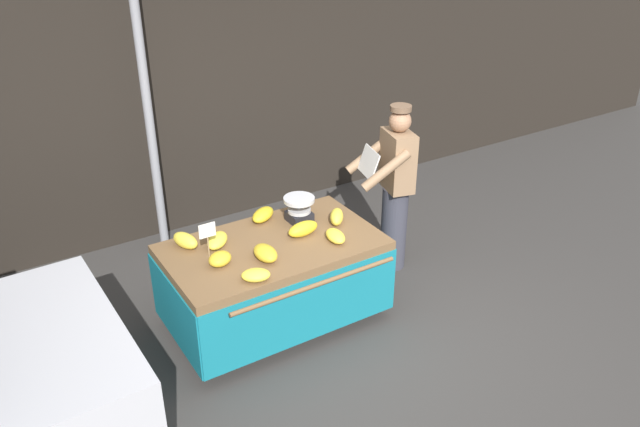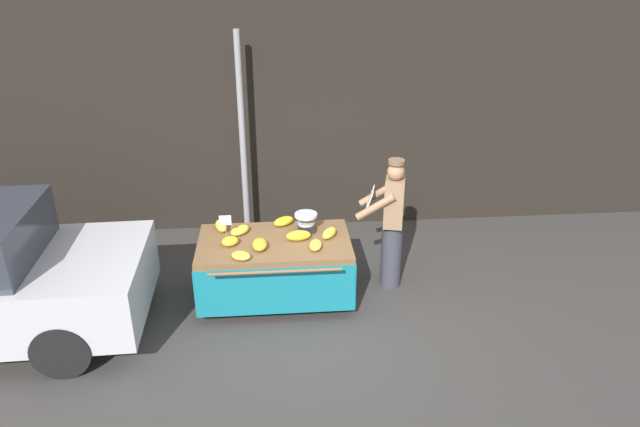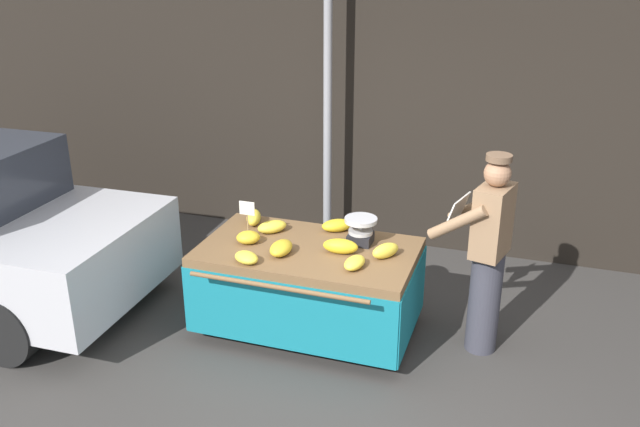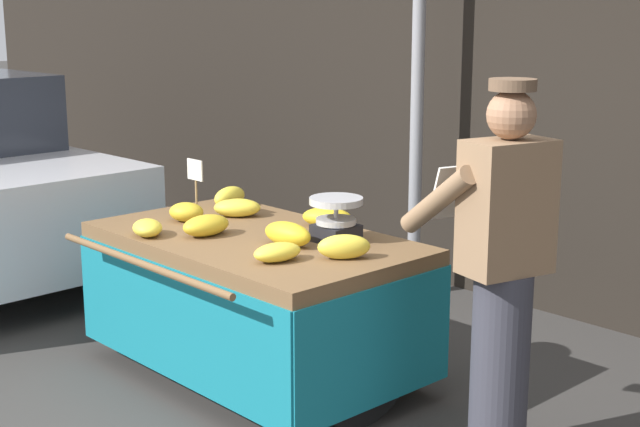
{
  "view_description": "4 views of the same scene",
  "coord_description": "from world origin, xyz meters",
  "px_view_note": "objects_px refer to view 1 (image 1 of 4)",
  "views": [
    {
      "loc": [
        -2.58,
        -3.5,
        3.53
      ],
      "look_at": [
        0.0,
        0.63,
        1.0
      ],
      "focal_mm": 35.92,
      "sensor_mm": 36.0,
      "label": 1
    },
    {
      "loc": [
        -0.41,
        -5.52,
        4.0
      ],
      "look_at": [
        0.11,
        0.59,
        1.19
      ],
      "focal_mm": 32.7,
      "sensor_mm": 36.0,
      "label": 2
    },
    {
      "loc": [
        1.31,
        -4.18,
        3.2
      ],
      "look_at": [
        -0.28,
        0.55,
        1.19
      ],
      "focal_mm": 37.75,
      "sensor_mm": 36.0,
      "label": 3
    },
    {
      "loc": [
        3.3,
        -2.3,
        2.01
      ],
      "look_at": [
        0.06,
        0.72,
        1.0
      ],
      "focal_mm": 51.54,
      "sensor_mm": 36.0,
      "label": 4
    }
  ],
  "objects_px": {
    "price_sign": "(207,234)",
    "banana_bunch_4": "(303,229)",
    "vendor_person": "(395,189)",
    "banana_bunch_7": "(220,259)",
    "banana_bunch_8": "(263,215)",
    "banana_bunch_2": "(256,275)",
    "banana_cart": "(274,265)",
    "weighing_scale": "(299,209)",
    "banana_bunch_0": "(217,240)",
    "street_pole": "(149,115)",
    "banana_bunch_5": "(185,240)",
    "banana_bunch_3": "(265,253)",
    "banana_bunch_6": "(337,217)",
    "banana_bunch_1": "(335,236)"
  },
  "relations": [
    {
      "from": "banana_bunch_4",
      "to": "banana_bunch_8",
      "type": "bearing_deg",
      "value": 110.76
    },
    {
      "from": "banana_bunch_5",
      "to": "banana_cart",
      "type": "bearing_deg",
      "value": -27.25
    },
    {
      "from": "street_pole",
      "to": "banana_bunch_8",
      "type": "xyz_separation_m",
      "value": [
        0.53,
        -1.34,
        -0.65
      ]
    },
    {
      "from": "banana_bunch_5",
      "to": "banana_bunch_8",
      "type": "height_order",
      "value": "banana_bunch_5"
    },
    {
      "from": "banana_cart",
      "to": "price_sign",
      "type": "xyz_separation_m",
      "value": [
        -0.56,
        0.03,
        0.46
      ]
    },
    {
      "from": "banana_bunch_8",
      "to": "weighing_scale",
      "type": "bearing_deg",
      "value": -35.34
    },
    {
      "from": "banana_cart",
      "to": "banana_bunch_7",
      "type": "relative_size",
      "value": 9.15
    },
    {
      "from": "banana_bunch_0",
      "to": "banana_bunch_8",
      "type": "distance_m",
      "value": 0.58
    },
    {
      "from": "banana_bunch_1",
      "to": "banana_bunch_7",
      "type": "xyz_separation_m",
      "value": [
        -0.99,
        0.17,
        0.01
      ]
    },
    {
      "from": "banana_bunch_7",
      "to": "banana_bunch_8",
      "type": "relative_size",
      "value": 0.72
    },
    {
      "from": "banana_bunch_6",
      "to": "banana_bunch_2",
      "type": "bearing_deg",
      "value": -156.6
    },
    {
      "from": "weighing_scale",
      "to": "banana_bunch_8",
      "type": "bearing_deg",
      "value": 144.66
    },
    {
      "from": "weighing_scale",
      "to": "banana_bunch_7",
      "type": "xyz_separation_m",
      "value": [
        -0.91,
        -0.3,
        -0.06
      ]
    },
    {
      "from": "banana_bunch_0",
      "to": "banana_bunch_5",
      "type": "relative_size",
      "value": 1.01
    },
    {
      "from": "banana_cart",
      "to": "weighing_scale",
      "type": "bearing_deg",
      "value": 29.87
    },
    {
      "from": "banana_bunch_2",
      "to": "banana_bunch_5",
      "type": "height_order",
      "value": "banana_bunch_5"
    },
    {
      "from": "weighing_scale",
      "to": "banana_bunch_5",
      "type": "distance_m",
      "value": 1.05
    },
    {
      "from": "banana_bunch_2",
      "to": "banana_bunch_4",
      "type": "relative_size",
      "value": 0.76
    },
    {
      "from": "weighing_scale",
      "to": "banana_bunch_1",
      "type": "bearing_deg",
      "value": -80.25
    },
    {
      "from": "banana_bunch_5",
      "to": "banana_bunch_6",
      "type": "height_order",
      "value": "banana_bunch_5"
    },
    {
      "from": "banana_bunch_2",
      "to": "banana_bunch_7",
      "type": "relative_size",
      "value": 1.11
    },
    {
      "from": "banana_cart",
      "to": "banana_bunch_0",
      "type": "distance_m",
      "value": 0.53
    },
    {
      "from": "price_sign",
      "to": "banana_bunch_4",
      "type": "xyz_separation_m",
      "value": [
        0.86,
        -0.04,
        -0.19
      ]
    },
    {
      "from": "weighing_scale",
      "to": "banana_bunch_3",
      "type": "distance_m",
      "value": 0.71
    },
    {
      "from": "price_sign",
      "to": "banana_bunch_0",
      "type": "relative_size",
      "value": 1.25
    },
    {
      "from": "banana_bunch_4",
      "to": "banana_bunch_6",
      "type": "distance_m",
      "value": 0.37
    },
    {
      "from": "banana_bunch_0",
      "to": "banana_cart",
      "type": "bearing_deg",
      "value": -26.85
    },
    {
      "from": "banana_cart",
      "to": "banana_bunch_3",
      "type": "bearing_deg",
      "value": -131.01
    },
    {
      "from": "banana_bunch_2",
      "to": "banana_bunch_4",
      "type": "xyz_separation_m",
      "value": [
        0.67,
        0.41,
        0.02
      ]
    },
    {
      "from": "banana_bunch_1",
      "to": "banana_bunch_8",
      "type": "height_order",
      "value": "banana_bunch_8"
    },
    {
      "from": "banana_bunch_7",
      "to": "banana_bunch_8",
      "type": "xyz_separation_m",
      "value": [
        0.64,
        0.5,
        -0.0
      ]
    },
    {
      "from": "banana_bunch_6",
      "to": "banana_cart",
      "type": "bearing_deg",
      "value": -178.03
    },
    {
      "from": "price_sign",
      "to": "banana_bunch_4",
      "type": "height_order",
      "value": "price_sign"
    },
    {
      "from": "banana_bunch_2",
      "to": "banana_bunch_7",
      "type": "distance_m",
      "value": 0.38
    },
    {
      "from": "banana_bunch_4",
      "to": "vendor_person",
      "type": "relative_size",
      "value": 0.17
    },
    {
      "from": "banana_bunch_1",
      "to": "weighing_scale",
      "type": "bearing_deg",
      "value": 99.75
    },
    {
      "from": "banana_bunch_0",
      "to": "vendor_person",
      "type": "xyz_separation_m",
      "value": [
        1.87,
        -0.0,
        0.01
      ]
    },
    {
      "from": "banana_bunch_4",
      "to": "banana_bunch_8",
      "type": "xyz_separation_m",
      "value": [
        -0.16,
        0.43,
        -0.01
      ]
    },
    {
      "from": "banana_bunch_4",
      "to": "price_sign",
      "type": "bearing_deg",
      "value": 177.33
    },
    {
      "from": "banana_cart",
      "to": "banana_bunch_7",
      "type": "xyz_separation_m",
      "value": [
        -0.52,
        -0.08,
        0.27
      ]
    },
    {
      "from": "weighing_scale",
      "to": "banana_bunch_5",
      "type": "height_order",
      "value": "weighing_scale"
    },
    {
      "from": "banana_bunch_5",
      "to": "banana_bunch_7",
      "type": "relative_size",
      "value": 1.33
    },
    {
      "from": "banana_bunch_0",
      "to": "street_pole",
      "type": "bearing_deg",
      "value": 89.46
    },
    {
      "from": "vendor_person",
      "to": "banana_bunch_8",
      "type": "bearing_deg",
      "value": 170.89
    },
    {
      "from": "banana_bunch_0",
      "to": "banana_bunch_4",
      "type": "distance_m",
      "value": 0.74
    },
    {
      "from": "banana_cart",
      "to": "banana_bunch_7",
      "type": "distance_m",
      "value": 0.59
    },
    {
      "from": "street_pole",
      "to": "banana_bunch_3",
      "type": "relative_size",
      "value": 11.07
    },
    {
      "from": "price_sign",
      "to": "banana_bunch_4",
      "type": "bearing_deg",
      "value": -2.67
    },
    {
      "from": "banana_bunch_2",
      "to": "banana_bunch_8",
      "type": "relative_size",
      "value": 0.8
    },
    {
      "from": "price_sign",
      "to": "banana_bunch_5",
      "type": "relative_size",
      "value": 1.26
    }
  ]
}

